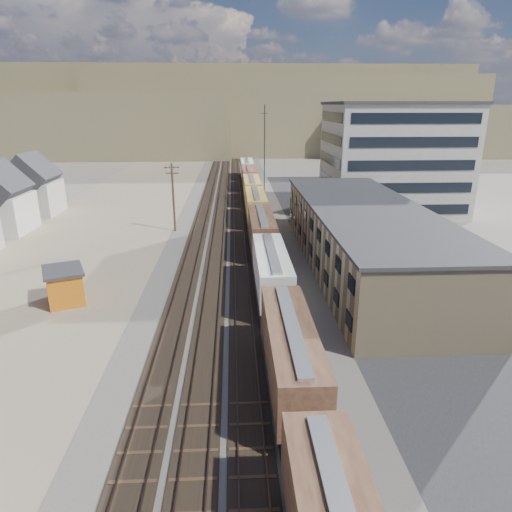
{
  "coord_description": "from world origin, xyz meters",
  "views": [
    {
      "loc": [
        0.25,
        -24.19,
        17.89
      ],
      "look_at": [
        2.49,
        20.64,
        3.0
      ],
      "focal_mm": 32.0,
      "sensor_mm": 36.0,
      "label": 1
    }
  ],
  "objects_px": {
    "freight_train": "(258,216)",
    "maintenance_shed": "(65,285)",
    "utility_pole_north": "(173,196)",
    "parked_car_blue": "(396,214)"
  },
  "relations": [
    {
      "from": "maintenance_shed",
      "to": "parked_car_blue",
      "type": "relative_size",
      "value": 1.05
    },
    {
      "from": "freight_train",
      "to": "maintenance_shed",
      "type": "bearing_deg",
      "value": -130.45
    },
    {
      "from": "utility_pole_north",
      "to": "parked_car_blue",
      "type": "bearing_deg",
      "value": 10.48
    },
    {
      "from": "freight_train",
      "to": "parked_car_blue",
      "type": "relative_size",
      "value": 22.67
    },
    {
      "from": "freight_train",
      "to": "utility_pole_north",
      "type": "height_order",
      "value": "utility_pole_north"
    },
    {
      "from": "maintenance_shed",
      "to": "parked_car_blue",
      "type": "bearing_deg",
      "value": 36.52
    },
    {
      "from": "freight_train",
      "to": "parked_car_blue",
      "type": "height_order",
      "value": "freight_train"
    },
    {
      "from": "utility_pole_north",
      "to": "maintenance_shed",
      "type": "xyz_separation_m",
      "value": [
        -7.34,
        -25.32,
        -3.6
      ]
    },
    {
      "from": "utility_pole_north",
      "to": "parked_car_blue",
      "type": "distance_m",
      "value": 36.69
    },
    {
      "from": "freight_train",
      "to": "utility_pole_north",
      "type": "distance_m",
      "value": 12.76
    }
  ]
}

